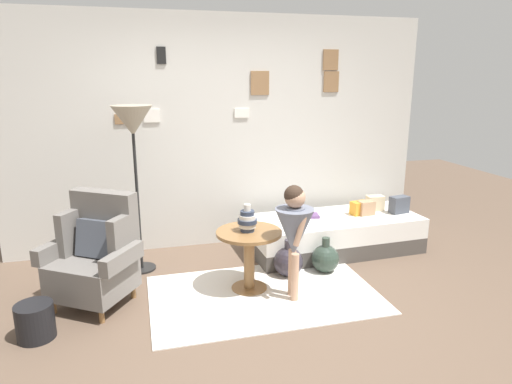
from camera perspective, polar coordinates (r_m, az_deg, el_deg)
name	(u,v)px	position (r m, az deg, el deg)	size (l,w,h in m)	color
ground_plane	(268,323)	(3.82, 1.54, -16.16)	(12.00, 12.00, 0.00)	brown
gallery_wall	(221,133)	(5.22, -4.42, 7.38)	(4.80, 0.12, 2.60)	beige
rug	(264,294)	(4.25, 0.98, -12.71)	(2.04, 1.28, 0.01)	silver
armchair	(96,255)	(4.19, -19.43, -7.47)	(0.90, 0.85, 0.97)	olive
daybed	(334,234)	(5.25, 9.81, -5.16)	(1.93, 0.88, 0.40)	#4C4742
pillow_head	(399,205)	(5.48, 17.52, -1.53)	(0.22, 0.12, 0.19)	#474C56
pillow_mid	(375,203)	(5.52, 14.71, -1.34)	(0.20, 0.12, 0.17)	beige
pillow_back	(366,208)	(5.31, 13.64, -1.96)	(0.18, 0.12, 0.16)	tan
pillow_extra	(359,208)	(5.30, 12.85, -1.97)	(0.19, 0.12, 0.15)	orange
side_table	(249,248)	(4.19, -0.88, -6.99)	(0.60, 0.60, 0.57)	olive
vase_striped	(247,220)	(4.10, -1.10, -3.57)	(0.18, 0.18, 0.25)	#2D384C
floor_lamp	(133,128)	(4.53, -15.21, 7.74)	(0.39, 0.39, 1.67)	black
person_child	(294,228)	(3.95, 4.83, -4.57)	(0.34, 0.34, 1.05)	tan
book_on_daybed	(309,216)	(5.13, 6.63, -2.96)	(0.22, 0.16, 0.03)	#644376
demijohn_near	(288,261)	(4.57, 4.07, -8.68)	(0.29, 0.29, 0.38)	#332D38
demijohn_far	(325,258)	(4.70, 8.68, -8.23)	(0.28, 0.28, 0.37)	#2D3D33
magazine_basket	(35,321)	(3.94, -25.97, -14.38)	(0.28, 0.28, 0.28)	black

